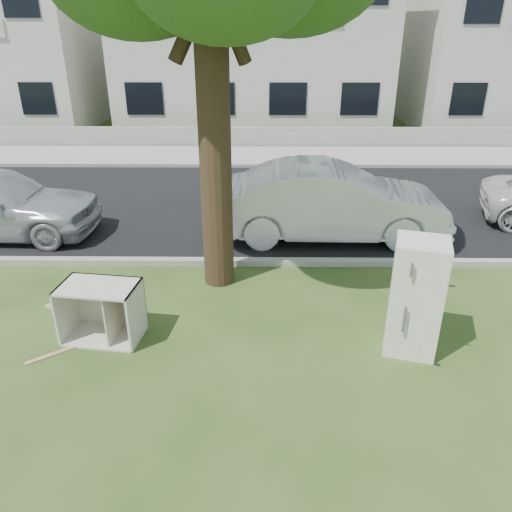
{
  "coord_description": "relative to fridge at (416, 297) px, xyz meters",
  "views": [
    {
      "loc": [
        0.36,
        -6.33,
        4.38
      ],
      "look_at": [
        0.29,
        0.6,
        1.07
      ],
      "focal_mm": 35.0,
      "sensor_mm": 36.0,
      "label": 1
    }
  ],
  "objects": [
    {
      "name": "ground",
      "position": [
        -2.53,
        0.27,
        -0.86
      ],
      "size": [
        120.0,
        120.0,
        0.0
      ],
      "primitive_type": "plane",
      "color": "#2C4619"
    },
    {
      "name": "road",
      "position": [
        -2.53,
        6.27,
        -0.85
      ],
      "size": [
        120.0,
        7.0,
        0.01
      ],
      "primitive_type": "cube",
      "color": "black",
      "rests_on": "ground"
    },
    {
      "name": "kerb_near",
      "position": [
        -2.53,
        2.72,
        -0.86
      ],
      "size": [
        120.0,
        0.18,
        0.12
      ],
      "primitive_type": "cube",
      "color": "gray",
      "rests_on": "ground"
    },
    {
      "name": "kerb_far",
      "position": [
        -2.53,
        9.82,
        -0.86
      ],
      "size": [
        120.0,
        0.18,
        0.12
      ],
      "primitive_type": "cube",
      "color": "gray",
      "rests_on": "ground"
    },
    {
      "name": "sidewalk",
      "position": [
        -2.53,
        11.27,
        -0.85
      ],
      "size": [
        120.0,
        2.8,
        0.01
      ],
      "primitive_type": "cube",
      "color": "gray",
      "rests_on": "ground"
    },
    {
      "name": "low_wall",
      "position": [
        -2.53,
        12.87,
        -0.51
      ],
      "size": [
        120.0,
        0.15,
        0.7
      ],
      "primitive_type": "cube",
      "color": "gray",
      "rests_on": "ground"
    },
    {
      "name": "townhouse_center",
      "position": [
        -2.53,
        17.77,
        2.87
      ],
      "size": [
        11.22,
        8.16,
        7.44
      ],
      "color": "#B6B3A6",
      "rests_on": "ground"
    },
    {
      "name": "fridge",
      "position": [
        0.0,
        0.0,
        0.0
      ],
      "size": [
        0.86,
        0.82,
        1.71
      ],
      "primitive_type": "cube",
      "rotation": [
        0.0,
        0.0,
        -0.28
      ],
      "color": "silver",
      "rests_on": "ground"
    },
    {
      "name": "cabinet",
      "position": [
        -4.54,
        0.24,
        -0.42
      ],
      "size": [
        1.22,
        0.85,
        0.88
      ],
      "primitive_type": "cube",
      "rotation": [
        0.0,
        0.0,
        -0.13
      ],
      "color": "silver",
      "rests_on": "ground"
    },
    {
      "name": "plank_a",
      "position": [
        -5.06,
        -0.15,
        -0.85
      ],
      "size": [
        0.86,
        0.67,
        0.02
      ],
      "primitive_type": "cube",
      "rotation": [
        0.0,
        0.0,
        0.64
      ],
      "color": "tan",
      "rests_on": "ground"
    },
    {
      "name": "plank_b",
      "position": [
        -5.39,
        0.92,
        -0.85
      ],
      "size": [
        0.83,
        0.49,
        0.02
      ],
      "primitive_type": "cube",
      "rotation": [
        0.0,
        0.0,
        -0.49
      ],
      "color": "tan",
      "rests_on": "ground"
    },
    {
      "name": "plank_c",
      "position": [
        -4.2,
        0.3,
        -0.85
      ],
      "size": [
        0.48,
        0.77,
        0.02
      ],
      "primitive_type": "cube",
      "rotation": [
        0.0,
        0.0,
        1.07
      ],
      "color": "tan",
      "rests_on": "ground"
    },
    {
      "name": "car_center",
      "position": [
        -0.66,
        4.15,
        -0.05
      ],
      "size": [
        4.92,
        1.78,
        1.61
      ],
      "primitive_type": "imported",
      "rotation": [
        0.0,
        0.0,
        1.56
      ],
      "color": "white",
      "rests_on": "ground"
    }
  ]
}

